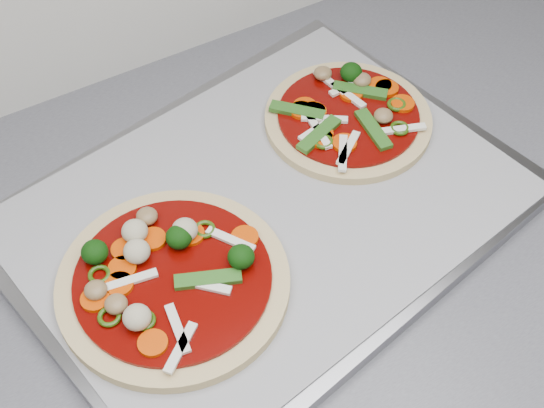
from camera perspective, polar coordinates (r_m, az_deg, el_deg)
countertop at (r=0.70m, az=-10.10°, el=-8.79°), size 3.60×0.60×0.04m
baking_tray at (r=0.73m, az=-0.43°, el=-0.50°), size 0.54×0.44×0.02m
parchment at (r=0.73m, az=-0.43°, el=-0.06°), size 0.51×0.40×0.00m
pizza_left at (r=0.67m, az=-7.70°, el=-5.55°), size 0.22×0.22×0.03m
pizza_right at (r=0.80m, az=5.72°, el=6.62°), size 0.21×0.21×0.03m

